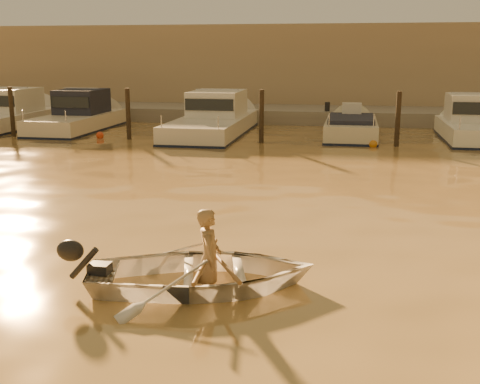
% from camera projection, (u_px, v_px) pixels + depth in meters
% --- Properties ---
extents(ground_plane, '(160.00, 160.00, 0.00)m').
position_uv_depth(ground_plane, '(146.00, 268.00, 9.64)').
color(ground_plane, olive).
rests_on(ground_plane, ground).
extents(dinghy, '(3.81, 3.14, 0.69)m').
position_uv_depth(dinghy, '(203.00, 273.00, 8.80)').
color(dinghy, silver).
rests_on(dinghy, ground_plane).
extents(person, '(0.48, 0.62, 1.49)m').
position_uv_depth(person, '(209.00, 258.00, 8.76)').
color(person, '#927149').
rests_on(person, dinghy).
extents(outboard_motor, '(0.97, 0.62, 0.70)m').
position_uv_depth(outboard_motor, '(99.00, 272.00, 8.68)').
color(outboard_motor, black).
rests_on(outboard_motor, dinghy).
extents(oar_port, '(1.01, 1.90, 0.13)m').
position_uv_depth(oar_port, '(220.00, 260.00, 8.78)').
color(oar_port, brown).
rests_on(oar_port, dinghy).
extents(oar_starboard, '(0.24, 2.10, 0.13)m').
position_uv_depth(oar_starboard, '(206.00, 260.00, 8.76)').
color(oar_starboard, brown).
rests_on(oar_starboard, dinghy).
extents(moored_boat_0, '(2.40, 7.60, 1.75)m').
position_uv_depth(moored_boat_0, '(4.00, 115.00, 26.98)').
color(moored_boat_0, white).
rests_on(moored_boat_0, ground_plane).
extents(moored_boat_1, '(2.28, 6.76, 1.75)m').
position_uv_depth(moored_boat_1, '(77.00, 116.00, 26.36)').
color(moored_boat_1, beige).
rests_on(moored_boat_1, ground_plane).
extents(moored_boat_2, '(2.64, 8.72, 1.75)m').
position_uv_depth(moored_boat_2, '(213.00, 119.00, 25.27)').
color(moored_boat_2, silver).
rests_on(moored_boat_2, ground_plane).
extents(moored_boat_3, '(2.00, 5.81, 0.95)m').
position_uv_depth(moored_boat_3, '(351.00, 132.00, 24.34)').
color(moored_boat_3, beige).
rests_on(moored_boat_3, ground_plane).
extents(moored_boat_4, '(1.94, 6.08, 1.75)m').
position_uv_depth(moored_boat_4, '(469.00, 124.00, 23.45)').
color(moored_boat_4, white).
rests_on(moored_boat_4, ground_plane).
extents(piling_0, '(0.18, 0.18, 2.20)m').
position_uv_depth(piling_0, '(12.00, 114.00, 24.51)').
color(piling_0, '#2D2319').
rests_on(piling_0, ground_plane).
extents(piling_1, '(0.18, 0.18, 2.20)m').
position_uv_depth(piling_1, '(128.00, 116.00, 23.62)').
color(piling_1, '#2D2319').
rests_on(piling_1, ground_plane).
extents(piling_2, '(0.18, 0.18, 2.20)m').
position_uv_depth(piling_2, '(261.00, 119.00, 22.68)').
color(piling_2, '#2D2319').
rests_on(piling_2, ground_plane).
extents(piling_3, '(0.18, 0.18, 2.20)m').
position_uv_depth(piling_3, '(398.00, 122.00, 21.79)').
color(piling_3, '#2D2319').
rests_on(piling_3, ground_plane).
extents(fender_b, '(0.30, 0.30, 0.30)m').
position_uv_depth(fender_b, '(100.00, 135.00, 24.16)').
color(fender_b, red).
rests_on(fender_b, ground_plane).
extents(fender_c, '(0.30, 0.30, 0.30)m').
position_uv_depth(fender_c, '(189.00, 144.00, 21.80)').
color(fender_c, silver).
rests_on(fender_c, ground_plane).
extents(fender_d, '(0.30, 0.30, 0.30)m').
position_uv_depth(fender_d, '(373.00, 144.00, 21.84)').
color(fender_d, orange).
rests_on(fender_d, ground_plane).
extents(quay, '(52.00, 4.00, 1.00)m').
position_uv_depth(quay, '(288.00, 118.00, 30.18)').
color(quay, gray).
rests_on(quay, ground_plane).
extents(waterfront_building, '(46.00, 7.00, 4.80)m').
position_uv_depth(waterfront_building, '(299.00, 69.00, 34.94)').
color(waterfront_building, '#9E8466').
rests_on(waterfront_building, quay).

